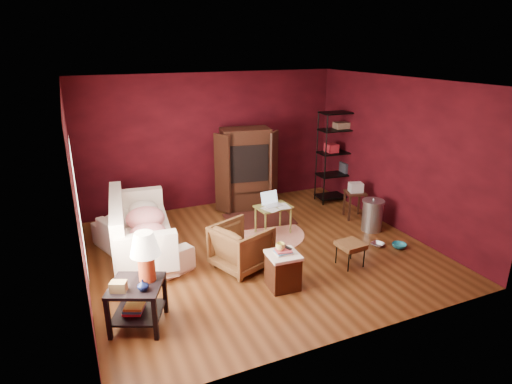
# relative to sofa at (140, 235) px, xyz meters

# --- Properties ---
(room) EXTENTS (5.54, 5.04, 2.84)m
(room) POSITION_rel_sofa_xyz_m (1.85, -0.65, 1.01)
(room) COLOR brown
(room) RESTS_ON ground
(sofa) EXTENTS (1.24, 2.06, 0.78)m
(sofa) POSITION_rel_sofa_xyz_m (0.00, 0.00, 0.00)
(sofa) COLOR white
(sofa) RESTS_ON ground
(armchair) EXTENTS (0.94, 0.97, 0.79)m
(armchair) POSITION_rel_sofa_xyz_m (1.39, -1.01, 0.01)
(armchair) COLOR black
(armchair) RESTS_ON ground
(pet_bowl_steel) EXTENTS (0.23, 0.14, 0.22)m
(pet_bowl_steel) POSITION_rel_sofa_xyz_m (3.84, -1.28, -0.28)
(pet_bowl_steel) COLOR silver
(pet_bowl_steel) RESTS_ON ground
(pet_bowl_turquoise) EXTENTS (0.26, 0.16, 0.25)m
(pet_bowl_turquoise) POSITION_rel_sofa_xyz_m (4.13, -1.48, -0.27)
(pet_bowl_turquoise) COLOR teal
(pet_bowl_turquoise) RESTS_ON ground
(vase) EXTENTS (0.15, 0.15, 0.14)m
(vase) POSITION_rel_sofa_xyz_m (-0.27, -2.04, 0.27)
(vase) COLOR #0D1743
(vase) RESTS_ON side_table
(mug) EXTENTS (0.16, 0.15, 0.13)m
(mug) POSITION_rel_sofa_xyz_m (1.67, -1.78, 0.28)
(mug) COLOR #FFF47C
(mug) RESTS_ON hamper
(side_table) EXTENTS (0.81, 0.81, 1.22)m
(side_table) POSITION_rel_sofa_xyz_m (-0.25, -1.84, 0.35)
(side_table) COLOR black
(side_table) RESTS_ON ground
(sofa_cushions) EXTENTS (1.12, 2.30, 0.93)m
(sofa_cushions) POSITION_rel_sofa_xyz_m (-0.01, -0.00, 0.07)
(sofa_cushions) COLOR white
(sofa_cushions) RESTS_ON sofa
(hamper) EXTENTS (0.46, 0.46, 0.62)m
(hamper) POSITION_rel_sofa_xyz_m (1.71, -1.79, -0.11)
(hamper) COLOR #4A2111
(hamper) RESTS_ON ground
(footstool) EXTENTS (0.41, 0.41, 0.39)m
(footstool) POSITION_rel_sofa_xyz_m (2.98, -1.64, -0.05)
(footstool) COLOR black
(footstool) RESTS_ON ground
(rug_round) EXTENTS (1.93, 1.93, 0.01)m
(rug_round) POSITION_rel_sofa_xyz_m (2.21, -0.05, -0.38)
(rug_round) COLOR #F0DFC8
(rug_round) RESTS_ON ground
(rug_oriental) EXTENTS (1.43, 1.05, 0.01)m
(rug_oriental) POSITION_rel_sofa_xyz_m (2.42, 0.62, -0.37)
(rug_oriental) COLOR #521C16
(rug_oriental) RESTS_ON ground
(laptop_desk) EXTENTS (0.67, 0.55, 0.77)m
(laptop_desk) POSITION_rel_sofa_xyz_m (2.40, -0.05, 0.09)
(laptop_desk) COLOR olive
(laptop_desk) RESTS_ON ground
(tv_armoire) EXTENTS (1.33, 0.84, 1.71)m
(tv_armoire) POSITION_rel_sofa_xyz_m (2.45, 1.35, 0.50)
(tv_armoire) COLOR #33170E
(tv_armoire) RESTS_ON ground
(wire_shelving) EXTENTS (1.00, 0.49, 1.98)m
(wire_shelving) POSITION_rel_sofa_xyz_m (4.52, 0.98, 0.70)
(wire_shelving) COLOR black
(wire_shelving) RESTS_ON ground
(small_stand) EXTENTS (0.45, 0.45, 0.74)m
(small_stand) POSITION_rel_sofa_xyz_m (4.22, -0.04, 0.16)
(small_stand) COLOR #33170E
(small_stand) RESTS_ON ground
(trash_can) EXTENTS (0.47, 0.47, 0.64)m
(trash_can) POSITION_rel_sofa_xyz_m (4.16, -0.68, -0.09)
(trash_can) COLOR #9FA1A6
(trash_can) RESTS_ON ground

